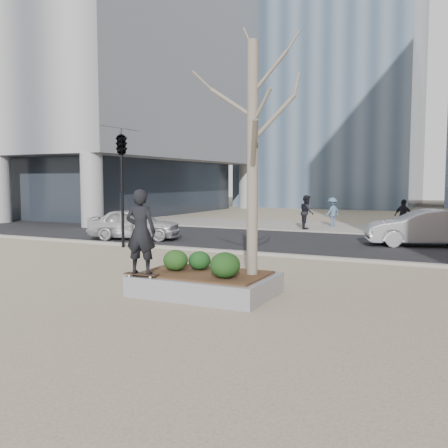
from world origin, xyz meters
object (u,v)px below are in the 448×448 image
at_px(skateboarder, 141,232).
at_px(planter, 205,284).
at_px(skateboard, 141,275).
at_px(police_car, 134,224).

bearing_deg(skateboarder, planter, -153.96).
relative_size(skateboard, police_car, 0.20).
distance_m(planter, police_car, 10.83).
xyz_separation_m(skateboard, police_car, (-6.43, 8.65, 0.20)).
relative_size(skateboard, skateboarder, 0.43).
distance_m(skateboard, police_car, 10.78).
bearing_deg(skateboard, skateboarder, 85.79).
height_order(planter, skateboarder, skateboarder).
bearing_deg(planter, skateboard, -141.34).
height_order(skateboard, police_car, police_car).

